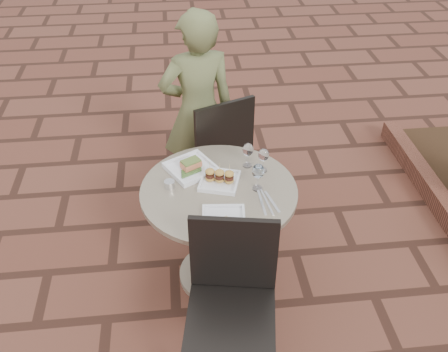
{
  "coord_description": "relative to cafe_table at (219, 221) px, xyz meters",
  "views": [
    {
      "loc": [
        -0.33,
        -1.93,
        2.51
      ],
      "look_at": [
        -0.09,
        0.27,
        0.82
      ],
      "focal_mm": 40.0,
      "sensor_mm": 36.0,
      "label": 1
    }
  ],
  "objects": [
    {
      "name": "plate_sliders",
      "position": [
        0.01,
        0.06,
        0.28
      ],
      "size": [
        0.27,
        0.27,
        0.14
      ],
      "rotation": [
        0.0,
        0.0,
        -0.29
      ],
      "color": "white",
      "rests_on": "cafe_table"
    },
    {
      "name": "cafe_table",
      "position": [
        0.0,
        0.0,
        0.0
      ],
      "size": [
        0.9,
        0.9,
        0.73
      ],
      "color": "gray",
      "rests_on": "ground"
    },
    {
      "name": "chair_near",
      "position": [
        0.01,
        -0.59,
        0.07
      ],
      "size": [
        0.51,
        0.51,
        0.93
      ],
      "rotation": [
        0.0,
        0.0,
        -0.18
      ],
      "color": "black",
      "rests_on": "ground"
    },
    {
      "name": "wine_glass_right",
      "position": [
        0.22,
        -0.02,
        0.36
      ],
      "size": [
        0.07,
        0.07,
        0.17
      ],
      "color": "white",
      "rests_on": "cafe_table"
    },
    {
      "name": "plate_tuna",
      "position": [
        -0.0,
        -0.28,
        0.26
      ],
      "size": [
        0.25,
        0.25,
        0.03
      ],
      "rotation": [
        0.0,
        0.0,
        -0.09
      ],
      "color": "white",
      "rests_on": "cafe_table"
    },
    {
      "name": "ground",
      "position": [
        0.12,
        -0.27,
        -0.48
      ],
      "size": [
        60.0,
        60.0,
        0.0
      ],
      "primitive_type": "plane",
      "color": "#582F22",
      "rests_on": "ground"
    },
    {
      "name": "wine_glass_far",
      "position": [
        0.28,
        0.15,
        0.35
      ],
      "size": [
        0.06,
        0.06,
        0.15
      ],
      "color": "white",
      "rests_on": "cafe_table"
    },
    {
      "name": "steel_ramekin",
      "position": [
        -0.28,
        0.04,
        0.27
      ],
      "size": [
        0.07,
        0.07,
        0.04
      ],
      "primitive_type": "cylinder",
      "rotation": [
        0.0,
        0.0,
        0.2
      ],
      "color": "silver",
      "rests_on": "cafe_table"
    },
    {
      "name": "plate_salmon",
      "position": [
        -0.15,
        0.2,
        0.27
      ],
      "size": [
        0.35,
        0.35,
        0.07
      ],
      "rotation": [
        0.0,
        0.0,
        0.51
      ],
      "color": "white",
      "rests_on": "cafe_table"
    },
    {
      "name": "cutlery_set",
      "position": [
        0.25,
        -0.15,
        0.25
      ],
      "size": [
        0.14,
        0.24,
        0.0
      ],
      "primitive_type": null,
      "rotation": [
        0.0,
        0.0,
        0.17
      ],
      "color": "silver",
      "rests_on": "cafe_table"
    },
    {
      "name": "chair_far",
      "position": [
        0.06,
        0.73,
        0.07
      ],
      "size": [
        0.57,
        0.57,
        0.93
      ],
      "rotation": [
        0.0,
        0.0,
        3.52
      ],
      "color": "black",
      "rests_on": "ground"
    },
    {
      "name": "diner",
      "position": [
        -0.06,
        0.87,
        0.25
      ],
      "size": [
        0.6,
        0.45,
        1.48
      ],
      "primitive_type": "imported",
      "rotation": [
        0.0,
        0.0,
        3.34
      ],
      "color": "brown",
      "rests_on": "ground"
    },
    {
      "name": "wine_glass_mid",
      "position": [
        0.2,
        0.21,
        0.36
      ],
      "size": [
        0.07,
        0.07,
        0.16
      ],
      "color": "white",
      "rests_on": "cafe_table"
    }
  ]
}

